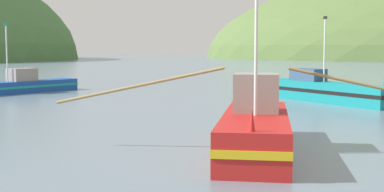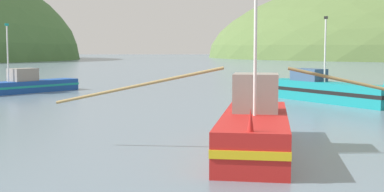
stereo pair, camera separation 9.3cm
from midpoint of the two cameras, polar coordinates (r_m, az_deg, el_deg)
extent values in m
cube|color=#147F84|center=(38.78, 14.47, 0.40)|extent=(6.94, 10.33, 1.45)
cube|color=black|center=(38.77, 14.47, 0.51)|extent=(7.01, 10.44, 0.26)
cube|color=#334C6B|center=(40.00, 12.64, 2.28)|extent=(2.49, 2.97, 0.91)
cylinder|color=silver|center=(38.79, 14.35, 4.79)|extent=(0.12, 0.12, 4.47)
cube|color=black|center=(38.85, 14.44, 8.26)|extent=(0.21, 0.33, 0.20)
cube|color=#19479E|center=(47.29, -18.53, 0.90)|extent=(8.99, 10.50, 1.03)
cube|color=teal|center=(47.28, -18.53, 0.96)|extent=(9.08, 10.61, 0.19)
cube|color=gray|center=(47.61, -17.87, 2.22)|extent=(2.61, 2.71, 1.09)
cylinder|color=silver|center=(46.78, -19.37, 4.33)|extent=(0.12, 0.12, 4.68)
cube|color=teal|center=(46.81, -19.46, 7.34)|extent=(0.25, 0.30, 0.20)
cube|color=red|center=(19.94, 6.99, -3.98)|extent=(3.88, 9.42, 1.44)
cube|color=gold|center=(19.93, 6.99, -3.78)|extent=(3.91, 9.51, 0.26)
cone|color=red|center=(15.62, 6.57, -2.59)|extent=(0.23, 0.23, 0.70)
cube|color=gray|center=(20.37, 7.08, 0.35)|extent=(1.96, 1.97, 1.48)
cylinder|color=silver|center=(19.15, 7.06, 6.85)|extent=(0.12, 0.12, 6.03)
cylinder|color=#997F4C|center=(20.12, 20.02, 0.78)|extent=(6.61, 1.23, 1.54)
cylinder|color=#997F4C|center=(20.37, -5.78, 1.12)|extent=(6.61, 1.23, 1.54)
camera|label=1|loc=(0.05, -89.90, 0.01)|focal=49.01mm
camera|label=2|loc=(0.05, 90.10, -0.01)|focal=49.01mm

